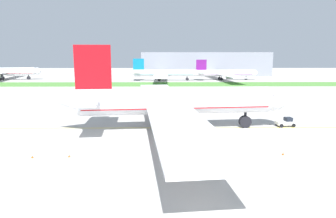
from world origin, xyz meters
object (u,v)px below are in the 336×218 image
Objects in this scene: service_truck_baggage_loader at (278,97)px; parked_airliner_far_outer at (224,73)px; parked_airliner_far_centre at (4,72)px; parked_airliner_far_right at (163,73)px; pushback_tug at (286,122)px; ground_crew_marshaller_front at (186,128)px; airliner_foreground at (173,102)px; traffic_cone_starboard_wing at (32,156)px; ground_crew_wingwalker_port at (191,132)px; traffic_cone_port_wing at (283,153)px; traffic_cone_near_nose at (69,155)px.

service_truck_baggage_loader is 87.67m from parked_airliner_far_outer.
parked_airliner_far_centre is 0.96× the size of parked_airliner_far_right.
pushback_tug is 24.88m from ground_crew_marshaller_front.
parked_airliner_far_centre is 103.41m from parked_airliner_far_right.
parked_airliner_far_outer is (-3.43, 87.55, 3.03)m from service_truck_baggage_loader.
parked_airliner_far_centre is at bearing 178.85° from parked_airliner_far_outer.
airliner_foreground reaches higher than parked_airliner_far_outer.
pushback_tug is 10.76× the size of traffic_cone_starboard_wing.
ground_crew_wingwalker_port is 0.36× the size of service_truck_baggage_loader.
ground_crew_wingwalker_port is at bearing 140.78° from traffic_cone_port_wing.
traffic_cone_starboard_wing is 161.85m from parked_airliner_far_outer.
pushback_tug reaches higher than traffic_cone_port_wing.
traffic_cone_near_nose is at bearing 3.67° from traffic_cone_starboard_wing.
traffic_cone_port_wing is at bearing -44.28° from ground_crew_marshaller_front.
ground_crew_wingwalker_port is 0.02× the size of parked_airliner_far_outer.
ground_crew_marshaller_front is at bearing 31.36° from traffic_cone_starboard_wing.
traffic_cone_starboard_wing is 89.38m from service_truck_baggage_loader.
parked_airliner_far_right is (-42.80, 84.42, 3.26)m from service_truck_baggage_loader.
traffic_cone_starboard_wing is (-5.98, -0.38, 0.00)m from traffic_cone_near_nose.
service_truck_baggage_loader is (36.27, 49.51, 0.39)m from ground_crew_wingwalker_port.
parked_airliner_far_right is 1.03× the size of parked_airliner_far_outer.
pushback_tug is 3.84× the size of ground_crew_marshaller_front.
traffic_cone_near_nose and traffic_cone_port_wing have the same top height.
airliner_foreground is at bearing -51.59° from parked_airliner_far_centre.
airliner_foreground is 144.26× the size of traffic_cone_near_nose.
airliner_foreground is 127.89m from parked_airliner_far_right.
airliner_foreground reaches higher than ground_crew_wingwalker_port.
pushback_tug is at bearing 67.61° from traffic_cone_port_wing.
service_truck_baggage_loader reaches higher than traffic_cone_near_nose.
parked_airliner_far_outer is at bearing 74.43° from airliner_foreground.
traffic_cone_near_nose is 147.42m from parked_airliner_far_right.
ground_crew_wingwalker_port is at bearing 25.29° from traffic_cone_starboard_wing.
service_truck_baggage_loader reaches higher than traffic_cone_port_wing.
parked_airliner_far_centre reaches higher than parked_airliner_far_outer.
traffic_cone_port_wing is at bearing -81.72° from parked_airliner_far_right.
ground_crew_wingwalker_port is at bearing -103.48° from parked_airliner_far_outer.
parked_airliner_far_outer is at bearing 83.07° from traffic_cone_port_wing.
pushback_tug is at bearing 20.86° from ground_crew_wingwalker_port.
ground_crew_wingwalker_port is at bearing 30.35° from traffic_cone_near_nose.
airliner_foreground is 170.80m from parked_airliner_far_centre.
airliner_foreground reaches higher than traffic_cone_port_wing.
traffic_cone_port_wing is at bearing -39.22° from ground_crew_wingwalker_port.
pushback_tug is 0.09× the size of parked_airliner_far_outer.
ground_crew_marshaller_front is 174.80m from parked_airliner_far_centre.
service_truck_baggage_loader is at bearing 47.40° from airliner_foreground.
traffic_cone_starboard_wing is at bearing -156.70° from pushback_tug.
ground_crew_wingwalker_port is 30.52m from traffic_cone_starboard_wing.
ground_crew_marshaller_front reaches higher than traffic_cone_port_wing.
pushback_tug is 3.59× the size of ground_crew_wingwalker_port.
pushback_tug is 0.08× the size of parked_airliner_far_right.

